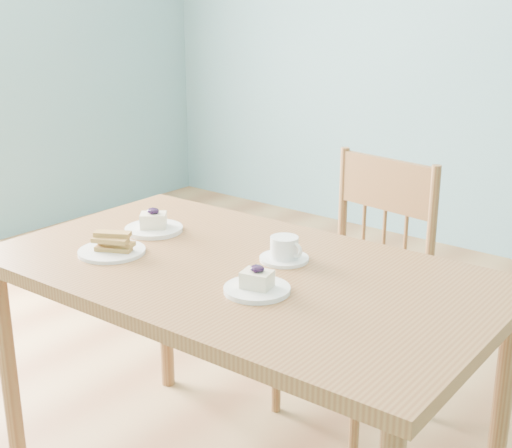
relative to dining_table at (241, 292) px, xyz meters
The scene contains 7 objects.
room 0.70m from the dining_table, behind, with size 5.01×5.01×2.71m.
dining_table is the anchor object (origin of this frame).
dining_chair 0.65m from the dining_table, 89.80° to the left, with size 0.47×0.45×0.93m.
cheesecake_plate_near 0.20m from the dining_table, 36.22° to the right, with size 0.17×0.17×0.07m.
cheesecake_plate_far 0.42m from the dining_table, behind, with size 0.18×0.18×0.08m.
coffee_cup 0.17m from the dining_table, 60.51° to the left, with size 0.14×0.14×0.07m.
biscotti_plate 0.40m from the dining_table, 156.99° to the right, with size 0.19×0.19×0.06m.
Camera 1 is at (1.36, -1.40, 1.45)m, focal length 50.00 mm.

